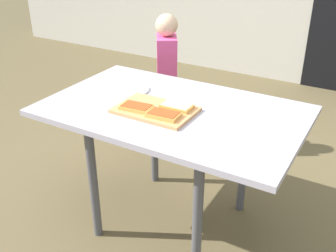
# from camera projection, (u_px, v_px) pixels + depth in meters

# --- Properties ---
(ground_plane) EXTENTS (16.00, 16.00, 0.00)m
(ground_plane) POSITION_uv_depth(u_px,v_px,m) (172.00, 220.00, 2.39)
(ground_plane) COLOR brown
(dining_table) EXTENTS (1.33, 0.83, 0.74)m
(dining_table) POSITION_uv_depth(u_px,v_px,m) (172.00, 121.00, 2.09)
(dining_table) COLOR #ABA5B3
(dining_table) RESTS_ON ground
(cutting_board) EXTENTS (0.40, 0.27, 0.02)m
(cutting_board) POSITION_uv_depth(u_px,v_px,m) (155.00, 110.00, 2.01)
(cutting_board) COLOR tan
(cutting_board) RESTS_ON dining_table
(pizza_slice_near_right) EXTENTS (0.16, 0.10, 0.02)m
(pizza_slice_near_right) POSITION_uv_depth(u_px,v_px,m) (164.00, 115.00, 1.92)
(pizza_slice_near_right) COLOR #E99D47
(pizza_slice_near_right) RESTS_ON cutting_board
(pizza_slice_far_right) EXTENTS (0.16, 0.10, 0.02)m
(pizza_slice_far_right) POSITION_uv_depth(u_px,v_px,m) (177.00, 106.00, 2.01)
(pizza_slice_far_right) COLOR #E99D47
(pizza_slice_far_right) RESTS_ON cutting_board
(pizza_slice_near_left) EXTENTS (0.17, 0.11, 0.02)m
(pizza_slice_near_left) POSITION_uv_depth(u_px,v_px,m) (136.00, 107.00, 2.00)
(pizza_slice_near_left) COLOR #E99D47
(pizza_slice_near_left) RESTS_ON cutting_board
(plate_white_left) EXTENTS (0.23, 0.23, 0.01)m
(plate_white_left) POSITION_uv_depth(u_px,v_px,m) (129.00, 89.00, 2.27)
(plate_white_left) COLOR white
(plate_white_left) RESTS_ON dining_table
(child_left) EXTENTS (0.25, 0.28, 1.03)m
(child_left) POSITION_uv_depth(u_px,v_px,m) (167.00, 76.00, 2.94)
(child_left) COLOR #2D3C3E
(child_left) RESTS_ON ground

